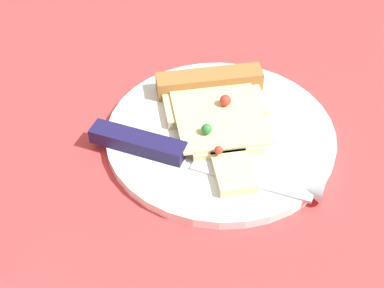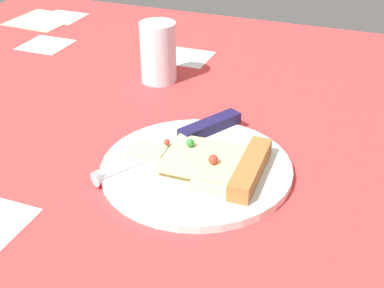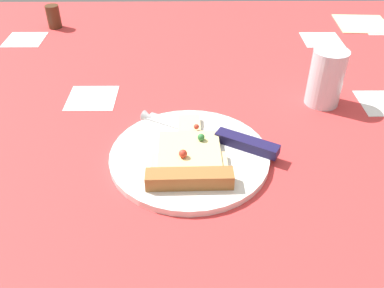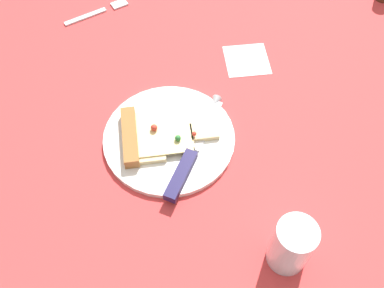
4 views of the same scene
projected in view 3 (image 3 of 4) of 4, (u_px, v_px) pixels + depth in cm
name	position (u px, v px, depth cm)	size (l,w,h in cm)	color
ground_plane	(189.00, 130.00, 71.21)	(127.60, 127.60, 3.00)	#D13838
plate	(189.00, 156.00, 62.26)	(24.17, 24.17, 1.05)	white
pizza_slice	(189.00, 160.00, 59.38)	(17.57, 12.05, 2.53)	beige
knife	(219.00, 136.00, 64.45)	(13.56, 21.96, 2.45)	silver
drinking_glass	(326.00, 78.00, 72.52)	(6.14, 6.14, 10.26)	silver
pepper_shaker	(53.00, 17.00, 103.20)	(3.35, 3.35, 5.63)	#4C2D19
napkin	(362.00, 23.00, 106.59)	(13.00, 13.00, 0.40)	beige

